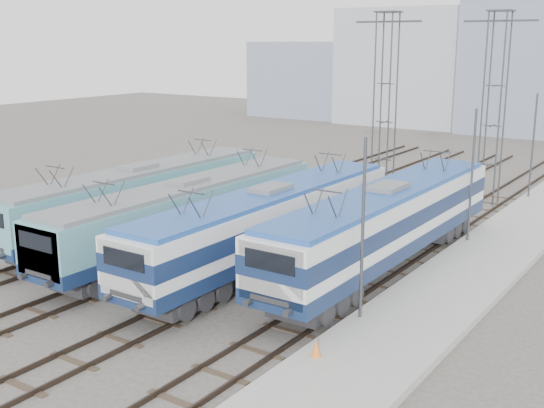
{
  "coord_description": "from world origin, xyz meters",
  "views": [
    {
      "loc": [
        19.15,
        -19.28,
        10.29
      ],
      "look_at": [
        1.25,
        7.0,
        2.6
      ],
      "focal_mm": 45.0,
      "sensor_mm": 36.0,
      "label": 1
    }
  ],
  "objects_px": {
    "locomotive_far_left": "(137,195)",
    "catenary_tower_west": "(385,97)",
    "locomotive_center_left": "(186,212)",
    "mast_front": "(363,234)",
    "locomotive_far_right": "(385,221)",
    "mast_mid": "(472,179)",
    "locomotive_center_right": "(269,221)",
    "catenary_tower_east": "(494,100)",
    "mast_rear": "(533,148)",
    "safety_cone": "(316,348)"
  },
  "relations": [
    {
      "from": "locomotive_center_right",
      "to": "catenary_tower_east",
      "type": "height_order",
      "value": "catenary_tower_east"
    },
    {
      "from": "mast_rear",
      "to": "catenary_tower_east",
      "type": "bearing_deg",
      "value": -136.4
    },
    {
      "from": "locomotive_far_left",
      "to": "locomotive_far_right",
      "type": "relative_size",
      "value": 0.95
    },
    {
      "from": "locomotive_center_right",
      "to": "locomotive_far_right",
      "type": "bearing_deg",
      "value": 30.99
    },
    {
      "from": "locomotive_far_left",
      "to": "mast_rear",
      "type": "relative_size",
      "value": 2.54
    },
    {
      "from": "locomotive_center_left",
      "to": "catenary_tower_east",
      "type": "xyz_separation_m",
      "value": [
        8.75,
        19.25,
        4.45
      ]
    },
    {
      "from": "locomotive_far_right",
      "to": "mast_mid",
      "type": "height_order",
      "value": "mast_mid"
    },
    {
      "from": "locomotive_center_left",
      "to": "mast_rear",
      "type": "distance_m",
      "value": 23.9
    },
    {
      "from": "locomotive_center_left",
      "to": "mast_front",
      "type": "xyz_separation_m",
      "value": [
        10.85,
        -2.75,
        1.3
      ]
    },
    {
      "from": "locomotive_center_right",
      "to": "catenary_tower_west",
      "type": "relative_size",
      "value": 1.5
    },
    {
      "from": "locomotive_center_left",
      "to": "mast_mid",
      "type": "height_order",
      "value": "mast_mid"
    },
    {
      "from": "locomotive_far_left",
      "to": "catenary_tower_east",
      "type": "xyz_separation_m",
      "value": [
        13.25,
        18.09,
        4.43
      ]
    },
    {
      "from": "catenary_tower_west",
      "to": "mast_rear",
      "type": "relative_size",
      "value": 1.71
    },
    {
      "from": "locomotive_center_left",
      "to": "mast_rear",
      "type": "relative_size",
      "value": 2.51
    },
    {
      "from": "locomotive_center_right",
      "to": "catenary_tower_east",
      "type": "bearing_deg",
      "value": 77.23
    },
    {
      "from": "locomotive_far_right",
      "to": "safety_cone",
      "type": "bearing_deg",
      "value": -77.38
    },
    {
      "from": "locomotive_far_right",
      "to": "mast_front",
      "type": "distance_m",
      "value": 6.34
    },
    {
      "from": "locomotive_far_right",
      "to": "safety_cone",
      "type": "xyz_separation_m",
      "value": [
        2.17,
        -9.68,
        -1.79
      ]
    },
    {
      "from": "locomotive_center_left",
      "to": "mast_mid",
      "type": "relative_size",
      "value": 2.51
    },
    {
      "from": "locomotive_far_left",
      "to": "catenary_tower_west",
      "type": "bearing_deg",
      "value": 67.25
    },
    {
      "from": "locomotive_center_left",
      "to": "mast_front",
      "type": "distance_m",
      "value": 11.27
    },
    {
      "from": "mast_front",
      "to": "mast_mid",
      "type": "height_order",
      "value": "same"
    },
    {
      "from": "locomotive_far_left",
      "to": "catenary_tower_west",
      "type": "relative_size",
      "value": 1.48
    },
    {
      "from": "locomotive_center_left",
      "to": "mast_mid",
      "type": "distance_m",
      "value": 14.32
    },
    {
      "from": "mast_mid",
      "to": "locomotive_far_right",
      "type": "bearing_deg",
      "value": -107.02
    },
    {
      "from": "locomotive_center_left",
      "to": "catenary_tower_east",
      "type": "height_order",
      "value": "catenary_tower_east"
    },
    {
      "from": "catenary_tower_west",
      "to": "safety_cone",
      "type": "bearing_deg",
      "value": -69.4
    },
    {
      "from": "catenary_tower_east",
      "to": "safety_cone",
      "type": "height_order",
      "value": "catenary_tower_east"
    },
    {
      "from": "locomotive_far_left",
      "to": "locomotive_center_left",
      "type": "xyz_separation_m",
      "value": [
        4.5,
        -1.16,
        -0.02
      ]
    },
    {
      "from": "mast_front",
      "to": "safety_cone",
      "type": "distance_m",
      "value": 4.73
    },
    {
      "from": "locomotive_far_left",
      "to": "locomotive_center_left",
      "type": "distance_m",
      "value": 4.65
    },
    {
      "from": "locomotive_far_left",
      "to": "locomotive_center_right",
      "type": "xyz_separation_m",
      "value": [
        9.0,
        -0.65,
        0.09
      ]
    },
    {
      "from": "locomotive_far_left",
      "to": "mast_rear",
      "type": "height_order",
      "value": "mast_rear"
    },
    {
      "from": "locomotive_center_right",
      "to": "mast_mid",
      "type": "distance_m",
      "value": 10.87
    },
    {
      "from": "locomotive_far_right",
      "to": "mast_front",
      "type": "bearing_deg",
      "value": -72.75
    },
    {
      "from": "locomotive_far_left",
      "to": "mast_front",
      "type": "height_order",
      "value": "mast_front"
    },
    {
      "from": "catenary_tower_west",
      "to": "locomotive_far_right",
      "type": "bearing_deg",
      "value": -64.33
    },
    {
      "from": "locomotive_far_left",
      "to": "mast_mid",
      "type": "distance_m",
      "value": 17.4
    },
    {
      "from": "mast_mid",
      "to": "safety_cone",
      "type": "xyz_separation_m",
      "value": [
        0.32,
        -15.72,
        -2.91
      ]
    },
    {
      "from": "mast_rear",
      "to": "locomotive_far_left",
      "type": "bearing_deg",
      "value": -127.38
    },
    {
      "from": "locomotive_center_right",
      "to": "locomotive_center_left",
      "type": "bearing_deg",
      "value": -173.58
    },
    {
      "from": "catenary_tower_east",
      "to": "locomotive_far_left",
      "type": "bearing_deg",
      "value": -126.21
    },
    {
      "from": "mast_rear",
      "to": "locomotive_far_right",
      "type": "bearing_deg",
      "value": -95.85
    },
    {
      "from": "mast_front",
      "to": "safety_cone",
      "type": "bearing_deg",
      "value": -85.13
    },
    {
      "from": "catenary_tower_west",
      "to": "mast_rear",
      "type": "bearing_deg",
      "value": 24.94
    },
    {
      "from": "catenary_tower_east",
      "to": "locomotive_far_right",
      "type": "bearing_deg",
      "value": -89.11
    },
    {
      "from": "locomotive_far_right",
      "to": "mast_mid",
      "type": "bearing_deg",
      "value": 72.98
    },
    {
      "from": "locomotive_far_right",
      "to": "mast_front",
      "type": "xyz_separation_m",
      "value": [
        1.85,
        -5.96,
        1.12
      ]
    },
    {
      "from": "locomotive_far_right",
      "to": "mast_mid",
      "type": "distance_m",
      "value": 6.42
    },
    {
      "from": "locomotive_far_left",
      "to": "locomotive_center_left",
      "type": "bearing_deg",
      "value": -14.42
    }
  ]
}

